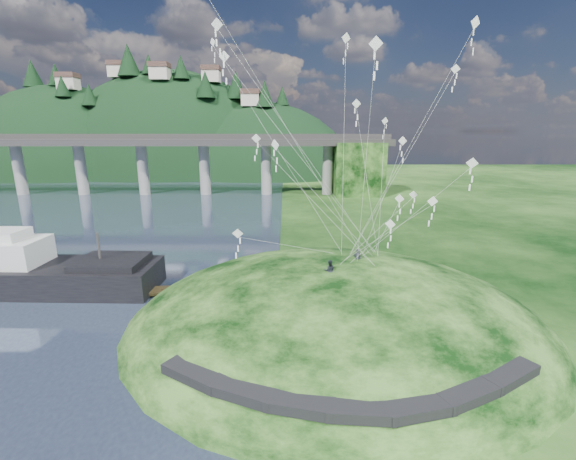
{
  "coord_description": "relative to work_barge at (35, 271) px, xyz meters",
  "views": [
    {
      "loc": [
        3.75,
        -27.6,
        15.64
      ],
      "look_at": [
        4.0,
        6.0,
        7.0
      ],
      "focal_mm": 24.0,
      "sensor_mm": 36.0,
      "label": 1
    }
  ],
  "objects": [
    {
      "name": "bridge",
      "position": [
        -5.05,
        61.06,
        7.66
      ],
      "size": [
        160.0,
        11.0,
        15.0
      ],
      "color": "#2D2B2B",
      "rests_on": "ground"
    },
    {
      "name": "footpath",
      "position": [
        28.87,
        -18.75,
        0.04
      ],
      "size": [
        22.29,
        5.84,
        0.83
      ],
      "color": "black",
      "rests_on": "ground"
    },
    {
      "name": "wooden_dock",
      "position": [
        13.04,
        -1.28,
        -1.66
      ],
      "size": [
        12.17,
        2.34,
        0.87
      ],
      "color": "#362916",
      "rests_on": "ground"
    },
    {
      "name": "far_ridge",
      "position": [
        -22.17,
        113.17,
        -9.48
      ],
      "size": [
        153.0,
        70.0,
        94.5
      ],
      "color": "black",
      "rests_on": "ground"
    },
    {
      "name": "kite_swarm",
      "position": [
        29.61,
        -5.95,
        14.69
      ],
      "size": [
        21.0,
        16.56,
        20.78
      ],
      "color": "white",
      "rests_on": "ground"
    },
    {
      "name": "work_barge",
      "position": [
        0.0,
        0.0,
        0.0
      ],
      "size": [
        23.52,
        7.1,
        8.17
      ],
      "color": "black",
      "rests_on": "ground"
    },
    {
      "name": "grass_hill",
      "position": [
        29.41,
        -7.0,
        -3.55
      ],
      "size": [
        36.0,
        32.0,
        13.0
      ],
      "color": "black",
      "rests_on": "ground"
    },
    {
      "name": "ground",
      "position": [
        21.41,
        -9.0,
        -2.05
      ],
      "size": [
        320.0,
        320.0,
        0.0
      ],
      "primitive_type": "plane",
      "color": "black",
      "rests_on": "ground"
    },
    {
      "name": "kite_flyers",
      "position": [
        29.63,
        -6.94,
        3.8
      ],
      "size": [
        3.56,
        3.67,
        1.85
      ],
      "color": "#22252D",
      "rests_on": "ground"
    }
  ]
}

